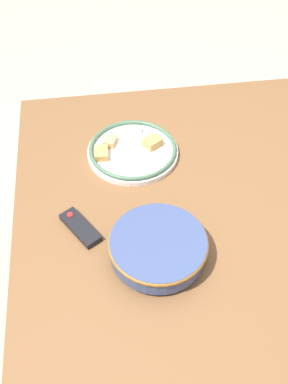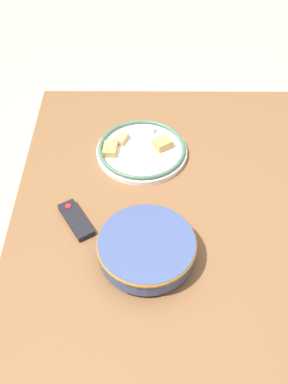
{
  "view_description": "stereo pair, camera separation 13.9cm",
  "coord_description": "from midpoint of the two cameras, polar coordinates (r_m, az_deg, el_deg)",
  "views": [
    {
      "loc": [
        -0.9,
        0.28,
        1.82
      ],
      "look_at": [
        0.03,
        0.14,
        0.8
      ],
      "focal_mm": 42.0,
      "sensor_mm": 36.0,
      "label": 1
    },
    {
      "loc": [
        -0.91,
        0.14,
        1.82
      ],
      "look_at": [
        0.03,
        0.14,
        0.8
      ],
      "focal_mm": 42.0,
      "sensor_mm": 36.0,
      "label": 2
    }
  ],
  "objects": [
    {
      "name": "ground_plane",
      "position": [
        2.05,
        2.16,
        -15.46
      ],
      "size": [
        8.0,
        8.0,
        0.0
      ],
      "primitive_type": "plane",
      "color": "#B7A88E"
    },
    {
      "name": "food_plate",
      "position": [
        1.55,
        -4.06,
        5.18
      ],
      "size": [
        0.31,
        0.31,
        0.05
      ],
      "color": "white",
      "rests_on": "dining_table"
    },
    {
      "name": "tv_remote",
      "position": [
        1.35,
        -11.03,
        -4.61
      ],
      "size": [
        0.16,
        0.12,
        0.02
      ],
      "rotation": [
        0.0,
        0.0,
        5.27
      ],
      "color": "black",
      "rests_on": "dining_table"
    },
    {
      "name": "dining_table",
      "position": [
        1.47,
        2.9,
        -3.38
      ],
      "size": [
        1.22,
        1.1,
        0.76
      ],
      "color": "brown",
      "rests_on": "ground_plane"
    },
    {
      "name": "noodle_bowl",
      "position": [
        1.25,
        -1.4,
        -7.16
      ],
      "size": [
        0.28,
        0.28,
        0.07
      ],
      "color": "#384775",
      "rests_on": "dining_table"
    }
  ]
}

